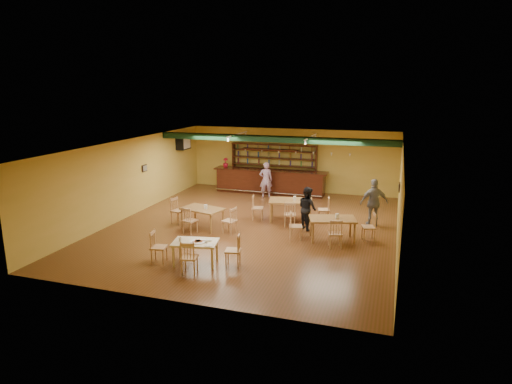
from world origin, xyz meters
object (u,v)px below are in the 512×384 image
(near_table, at_px, (196,253))
(dining_table_b, at_px, (290,210))
(dining_table_d, at_px, (332,229))
(dining_table_c, at_px, (203,218))
(patron_right_a, at_px, (307,208))
(bar_counter, at_px, (270,182))
(patron_bar, at_px, (266,180))

(near_table, bearing_deg, dining_table_b, 61.17)
(dining_table_d, relative_size, near_table, 1.18)
(dining_table_d, bearing_deg, dining_table_c, 165.81)
(patron_right_a, bearing_deg, dining_table_c, 61.78)
(dining_table_b, height_order, patron_right_a, patron_right_a)
(bar_counter, xyz_separation_m, patron_right_a, (2.74, -4.80, 0.20))
(dining_table_c, xyz_separation_m, patron_bar, (0.88, 5.00, 0.45))
(patron_bar, height_order, patron_right_a, patron_bar)
(dining_table_b, xyz_separation_m, patron_right_a, (0.80, -0.80, 0.37))
(bar_counter, relative_size, dining_table_b, 3.38)
(dining_table_b, relative_size, dining_table_c, 1.09)
(bar_counter, distance_m, patron_bar, 0.86)
(dining_table_b, xyz_separation_m, dining_table_c, (-2.79, -1.83, -0.03))
(bar_counter, relative_size, dining_table_d, 3.62)
(patron_bar, bearing_deg, dining_table_c, 58.13)
(bar_counter, bearing_deg, patron_bar, -87.87)
(dining_table_c, distance_m, patron_bar, 5.10)
(dining_table_b, bearing_deg, dining_table_c, -158.71)
(patron_bar, bearing_deg, dining_table_d, 105.50)
(dining_table_d, distance_m, patron_bar, 6.15)
(bar_counter, bearing_deg, dining_table_d, -56.61)
(dining_table_d, bearing_deg, patron_bar, 111.61)
(bar_counter, distance_m, near_table, 8.94)
(near_table, distance_m, patron_bar, 8.12)
(dining_table_b, bearing_deg, bar_counter, 103.93)
(patron_right_a, bearing_deg, dining_table_b, 0.81)
(dining_table_d, relative_size, patron_bar, 0.92)
(bar_counter, distance_m, dining_table_c, 5.89)
(bar_counter, bearing_deg, near_table, -87.81)
(dining_table_c, distance_m, dining_table_d, 4.60)
(dining_table_d, height_order, patron_bar, patron_bar)
(dining_table_c, xyz_separation_m, dining_table_d, (4.60, 0.13, 0.01))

